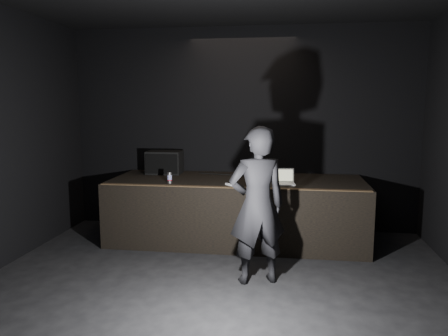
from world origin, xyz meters
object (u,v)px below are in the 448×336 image
Objects in this scene: stage_monitor at (165,162)px; beer_can at (170,178)px; stage_riser at (237,210)px; person at (257,206)px; laptop at (284,180)px.

stage_monitor is 3.61× the size of beer_can.
stage_riser is 6.77× the size of stage_monitor.
stage_monitor is 0.95m from beer_can.
stage_monitor is 0.31× the size of person.
laptop is 2.14× the size of beer_can.
beer_can is (-0.97, -0.48, 0.58)m from stage_riser.
person reaches higher than stage_riser.
person is at bearing -75.03° from stage_riser.
beer_can is at bearing -179.55° from laptop.
stage_monitor is at bearing 110.39° from beer_can.
stage_riser is 2.07× the size of person.
beer_can is at bearing -153.71° from stage_riser.
laptop is at bearing -19.68° from stage_monitor.
beer_can is at bearing -70.42° from stage_monitor.
laptop is 1.38m from person.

